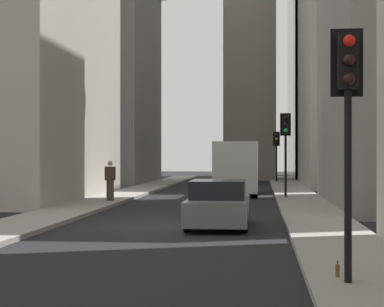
% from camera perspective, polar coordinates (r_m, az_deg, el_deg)
% --- Properties ---
extents(ground_plane, '(135.00, 135.00, 0.00)m').
position_cam_1_polar(ground_plane, '(20.90, -1.56, -6.08)').
color(ground_plane, black).
extents(sidewalk_right, '(90.00, 2.20, 0.14)m').
position_cam_1_polar(sidewalk_right, '(21.92, -13.37, -5.61)').
color(sidewalk_right, gray).
rests_on(sidewalk_right, ground_plane).
extents(sidewalk_left, '(90.00, 2.20, 0.14)m').
position_cam_1_polar(sidewalk_left, '(20.81, 10.89, -5.91)').
color(sidewalk_left, gray).
rests_on(sidewalk_left, ground_plane).
extents(building_left_far, '(16.72, 10.00, 19.53)m').
position_cam_1_polar(building_left_far, '(50.68, 14.85, 8.51)').
color(building_left_far, '#B7B2A5').
rests_on(building_left_far, ground_plane).
extents(building_right_far, '(12.64, 10.50, 18.88)m').
position_cam_1_polar(building_right_far, '(52.42, -9.05, 7.88)').
color(building_right_far, gray).
rests_on(building_right_far, ground_plane).
extents(delivery_truck, '(6.46, 2.25, 2.84)m').
position_cam_1_polar(delivery_truck, '(36.78, 3.79, -1.22)').
color(delivery_truck, silver).
rests_on(delivery_truck, ground_plane).
extents(hatchback_grey, '(4.30, 1.78, 1.42)m').
position_cam_1_polar(hatchback_grey, '(20.38, 2.24, -4.35)').
color(hatchback_grey, slate).
rests_on(hatchback_grey, ground_plane).
extents(traffic_light_foreground, '(0.43, 0.52, 4.07)m').
position_cam_1_polar(traffic_light_foreground, '(11.13, 12.94, 4.84)').
color(traffic_light_foreground, black).
rests_on(traffic_light_foreground, sidewalk_left).
extents(traffic_light_midblock, '(0.43, 0.52, 4.06)m').
position_cam_1_polar(traffic_light_midblock, '(33.24, 7.85, 1.53)').
color(traffic_light_midblock, black).
rests_on(traffic_light_midblock, sidewalk_left).
extents(traffic_light_far_junction, '(0.43, 0.52, 3.81)m').
position_cam_1_polar(traffic_light_far_junction, '(52.59, 7.09, 0.73)').
color(traffic_light_far_junction, black).
rests_on(traffic_light_far_junction, sidewalk_left).
extents(pedestrian, '(0.26, 0.44, 1.77)m').
position_cam_1_polar(pedestrian, '(30.24, -6.88, -2.12)').
color(pedestrian, '#473D33').
rests_on(pedestrian, sidewalk_right).
extents(discarded_bottle, '(0.07, 0.07, 0.27)m').
position_cam_1_polar(discarded_bottle, '(11.73, 12.10, -9.55)').
color(discarded_bottle, brown).
rests_on(discarded_bottle, sidewalk_left).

